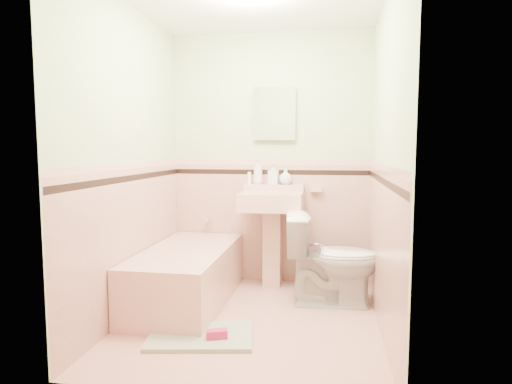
% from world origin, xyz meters
% --- Properties ---
extents(floor, '(2.20, 2.20, 0.00)m').
position_xyz_m(floor, '(0.00, 0.00, 0.00)').
color(floor, '#DD9F90').
rests_on(floor, ground).
extents(wall_back, '(2.50, 0.00, 2.50)m').
position_xyz_m(wall_back, '(0.00, 1.10, 1.25)').
color(wall_back, '#F5EBC8').
rests_on(wall_back, ground).
extents(wall_front, '(2.50, 0.00, 2.50)m').
position_xyz_m(wall_front, '(0.00, -1.10, 1.25)').
color(wall_front, '#F5EBC8').
rests_on(wall_front, ground).
extents(wall_left, '(0.00, 2.50, 2.50)m').
position_xyz_m(wall_left, '(-1.00, 0.00, 1.25)').
color(wall_left, '#F5EBC8').
rests_on(wall_left, ground).
extents(wall_right, '(0.00, 2.50, 2.50)m').
position_xyz_m(wall_right, '(1.00, 0.00, 1.25)').
color(wall_right, '#F5EBC8').
rests_on(wall_right, ground).
extents(wainscot_back, '(2.00, 0.00, 2.00)m').
position_xyz_m(wainscot_back, '(0.00, 1.09, 0.60)').
color(wainscot_back, '#DFA596').
rests_on(wainscot_back, ground).
extents(wainscot_front, '(2.00, 0.00, 2.00)m').
position_xyz_m(wainscot_front, '(0.00, -1.09, 0.60)').
color(wainscot_front, '#DFA596').
rests_on(wainscot_front, ground).
extents(wainscot_left, '(0.00, 2.20, 2.20)m').
position_xyz_m(wainscot_left, '(-0.99, 0.00, 0.60)').
color(wainscot_left, '#DFA596').
rests_on(wainscot_left, ground).
extents(wainscot_right, '(0.00, 2.20, 2.20)m').
position_xyz_m(wainscot_right, '(0.99, 0.00, 0.60)').
color(wainscot_right, '#DFA596').
rests_on(wainscot_right, ground).
extents(accent_back, '(2.00, 0.00, 2.00)m').
position_xyz_m(accent_back, '(0.00, 1.08, 1.12)').
color(accent_back, black).
rests_on(accent_back, ground).
extents(accent_front, '(2.00, 0.00, 2.00)m').
position_xyz_m(accent_front, '(0.00, -1.08, 1.12)').
color(accent_front, black).
rests_on(accent_front, ground).
extents(accent_left, '(0.00, 2.20, 2.20)m').
position_xyz_m(accent_left, '(-0.98, 0.00, 1.12)').
color(accent_left, black).
rests_on(accent_left, ground).
extents(accent_right, '(0.00, 2.20, 2.20)m').
position_xyz_m(accent_right, '(0.98, 0.00, 1.12)').
color(accent_right, black).
rests_on(accent_right, ground).
extents(cap_back, '(2.00, 0.00, 2.00)m').
position_xyz_m(cap_back, '(0.00, 1.08, 1.22)').
color(cap_back, '#DDA097').
rests_on(cap_back, ground).
extents(cap_front, '(2.00, 0.00, 2.00)m').
position_xyz_m(cap_front, '(0.00, -1.08, 1.22)').
color(cap_front, '#DDA097').
rests_on(cap_front, ground).
extents(cap_left, '(0.00, 2.20, 2.20)m').
position_xyz_m(cap_left, '(-0.98, 0.00, 1.22)').
color(cap_left, '#DDA097').
rests_on(cap_left, ground).
extents(cap_right, '(0.00, 2.20, 2.20)m').
position_xyz_m(cap_right, '(0.98, 0.00, 1.22)').
color(cap_right, '#DDA097').
rests_on(cap_right, ground).
extents(bathtub, '(0.70, 1.50, 0.45)m').
position_xyz_m(bathtub, '(-0.63, 0.33, 0.23)').
color(bathtub, '#D8A193').
rests_on(bathtub, floor).
extents(tub_faucet, '(0.04, 0.12, 0.04)m').
position_xyz_m(tub_faucet, '(-0.63, 1.05, 0.63)').
color(tub_faucet, silver).
rests_on(tub_faucet, wall_back).
extents(sink, '(0.60, 0.49, 0.94)m').
position_xyz_m(sink, '(0.05, 0.86, 0.47)').
color(sink, '#D8A193').
rests_on(sink, floor).
extents(sink_faucet, '(0.02, 0.02, 0.10)m').
position_xyz_m(sink_faucet, '(0.05, 1.00, 0.95)').
color(sink_faucet, silver).
rests_on(sink_faucet, sink).
extents(medicine_cabinet, '(0.35, 0.04, 0.44)m').
position_xyz_m(medicine_cabinet, '(0.05, 1.07, 1.70)').
color(medicine_cabinet, white).
rests_on(medicine_cabinet, wall_back).
extents(soap_dish, '(0.12, 0.07, 0.04)m').
position_xyz_m(soap_dish, '(0.47, 1.06, 0.95)').
color(soap_dish, '#D8A193').
rests_on(soap_dish, wall_back).
extents(soap_bottle_left, '(0.12, 0.12, 0.25)m').
position_xyz_m(soap_bottle_left, '(-0.11, 1.04, 1.13)').
color(soap_bottle_left, '#B2B2B2').
rests_on(soap_bottle_left, sink).
extents(soap_bottle_mid, '(0.10, 0.11, 0.21)m').
position_xyz_m(soap_bottle_mid, '(0.05, 1.04, 1.11)').
color(soap_bottle_mid, '#B2B2B2').
rests_on(soap_bottle_mid, sink).
extents(soap_bottle_right, '(0.14, 0.14, 0.16)m').
position_xyz_m(soap_bottle_right, '(0.17, 1.04, 1.08)').
color(soap_bottle_right, '#B2B2B2').
rests_on(soap_bottle_right, sink).
extents(tube, '(0.05, 0.05, 0.12)m').
position_xyz_m(tube, '(-0.20, 1.04, 1.06)').
color(tube, white).
rests_on(tube, sink).
extents(toilet, '(0.81, 0.50, 0.80)m').
position_xyz_m(toilet, '(0.63, 0.49, 0.40)').
color(toilet, white).
rests_on(toilet, floor).
extents(bucket, '(0.28, 0.28, 0.28)m').
position_xyz_m(bucket, '(0.49, 0.96, 0.14)').
color(bucket, '#0C1494').
rests_on(bucket, floor).
extents(bath_mat, '(0.81, 0.61, 0.03)m').
position_xyz_m(bath_mat, '(-0.30, -0.37, 0.01)').
color(bath_mat, '#949E83').
rests_on(bath_mat, floor).
extents(shoe, '(0.16, 0.11, 0.06)m').
position_xyz_m(shoe, '(-0.17, -0.42, 0.06)').
color(shoe, '#BF1E59').
rests_on(shoe, bath_mat).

